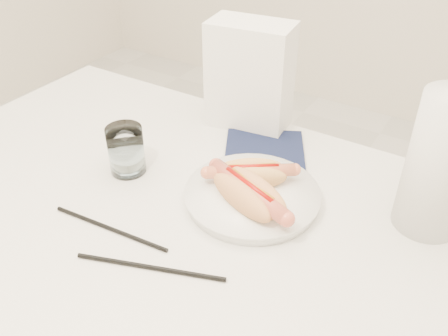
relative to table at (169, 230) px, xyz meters
The scene contains 10 objects.
table is the anchor object (origin of this frame).
plate 0.18m from the table, 37.06° to the left, with size 0.25×0.25×0.02m, color white.
hotdog_left 0.19m from the table, 47.47° to the left, with size 0.15×0.13×0.05m.
hotdog_right 0.19m from the table, 24.10° to the left, with size 0.19×0.12×0.05m.
water_glass 0.18m from the table, 159.78° to the left, with size 0.07×0.07×0.10m, color silver.
chopstick_near 0.13m from the table, 112.56° to the right, with size 0.01×0.01×0.24m, color black.
chopstick_far 0.17m from the table, 61.90° to the right, with size 0.01×0.01×0.25m, color black.
napkin_box 0.40m from the table, 93.74° to the left, with size 0.18×0.10×0.24m, color white.
navy_napkin 0.27m from the table, 74.57° to the left, with size 0.17×0.17×0.01m, color #111836.
paper_towel_roll 0.50m from the table, 26.11° to the left, with size 0.11×0.11×0.25m, color silver.
Camera 1 is at (0.46, -0.53, 1.33)m, focal length 38.58 mm.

